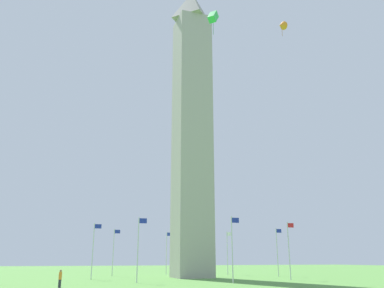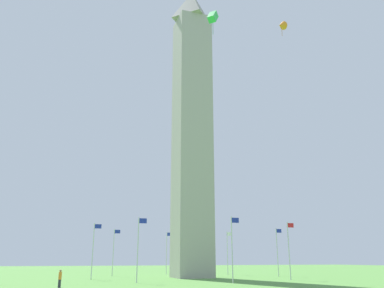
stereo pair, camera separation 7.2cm
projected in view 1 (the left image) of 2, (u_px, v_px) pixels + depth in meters
name	position (u px, v px, depth m)	size (l,w,h in m)	color
ground_plane	(192.00, 278.00, 62.60)	(260.00, 260.00, 0.00)	#548C3D
obelisk_monument	(192.00, 120.00, 69.95)	(5.79, 5.79, 52.67)	#A8A399
flagpole_n	(277.00, 250.00, 68.67)	(1.12, 0.14, 8.06)	silver
flagpole_ne	(228.00, 251.00, 77.27)	(1.12, 0.14, 8.06)	silver
flagpole_e	(167.00, 251.00, 78.01)	(1.12, 0.14, 8.06)	silver
flagpole_se	(114.00, 250.00, 70.45)	(1.12, 0.14, 8.06)	silver
flagpole_s	(93.00, 248.00, 59.03)	(1.12, 0.14, 8.06)	silver
flagpole_sw	(138.00, 246.00, 50.43)	(1.12, 0.14, 8.06)	silver
flagpole_w	(233.00, 246.00, 49.69)	(1.12, 0.14, 8.06)	silver
flagpole_nw	(289.00, 248.00, 57.25)	(1.12, 0.14, 8.06)	silver
person_orange_shirt	(60.00, 279.00, 41.06)	(0.32, 0.32, 1.79)	#2D2D38
kite_orange_delta	(282.00, 25.00, 50.25)	(1.57, 1.46, 2.18)	orange
kite_green_box	(213.00, 17.00, 41.23)	(1.49, 1.47, 2.81)	green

